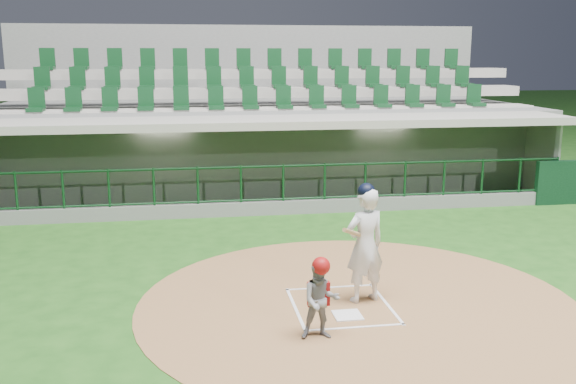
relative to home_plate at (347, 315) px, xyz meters
The scene contains 8 objects.
ground 0.70m from the home_plate, 90.00° to the left, with size 120.00×120.00×0.00m, color #1B4915.
dirt_circle 0.58m from the home_plate, 59.04° to the left, with size 7.20×7.20×0.01m, color brown.
home_plate is the anchor object (origin of this frame).
batter_box_chalk 0.40m from the home_plate, 90.00° to the left, with size 1.55×1.80×0.01m.
dugout_structure 8.58m from the home_plate, 89.28° to the left, with size 16.40×3.70×3.00m.
seating_deck 11.69m from the home_plate, 90.00° to the left, with size 17.00×6.72×5.15m.
batter 1.20m from the home_plate, 53.93° to the left, with size 0.94×0.96×1.98m.
catcher 1.08m from the home_plate, 129.67° to the right, with size 0.58×0.47×1.21m.
Camera 1 is at (-2.38, -9.78, 3.98)m, focal length 40.00 mm.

